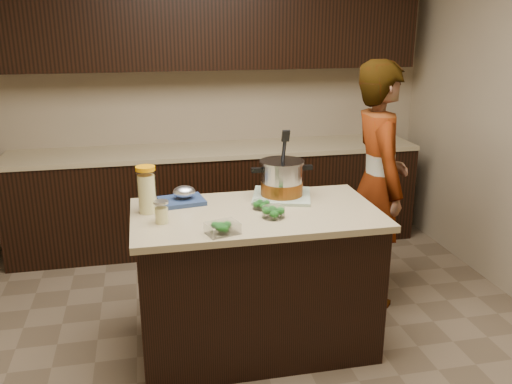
# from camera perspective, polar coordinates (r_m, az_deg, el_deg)

# --- Properties ---
(ground_plane) EXTENTS (4.00, 4.00, 0.00)m
(ground_plane) POSITION_cam_1_polar(r_m,az_deg,el_deg) (3.61, 0.00, -15.60)
(ground_plane) COLOR brown
(ground_plane) RESTS_ON ground
(room_shell) EXTENTS (4.04, 4.04, 2.72)m
(room_shell) POSITION_cam_1_polar(r_m,az_deg,el_deg) (3.03, 0.00, 12.61)
(room_shell) COLOR tan
(room_shell) RESTS_ON ground
(back_cabinets) EXTENTS (3.60, 0.63, 2.33)m
(back_cabinets) POSITION_cam_1_polar(r_m,az_deg,el_deg) (4.85, -4.30, 5.22)
(back_cabinets) COLOR black
(back_cabinets) RESTS_ON ground
(island) EXTENTS (1.46, 0.81, 0.90)m
(island) POSITION_cam_1_polar(r_m,az_deg,el_deg) (3.39, 0.00, -9.19)
(island) COLOR black
(island) RESTS_ON ground
(dish_towel) EXTENTS (0.45, 0.45, 0.02)m
(dish_towel) POSITION_cam_1_polar(r_m,az_deg,el_deg) (3.46, 2.71, -0.40)
(dish_towel) COLOR #597E55
(dish_towel) RESTS_ON island
(stock_pot) EXTENTS (0.40, 0.29, 0.40)m
(stock_pot) POSITION_cam_1_polar(r_m,az_deg,el_deg) (3.43, 2.74, 1.24)
(stock_pot) COLOR #B7B7BC
(stock_pot) RESTS_ON dish_towel
(lemonade_pitcher) EXTENTS (0.14, 0.14, 0.28)m
(lemonade_pitcher) POSITION_cam_1_polar(r_m,az_deg,el_deg) (3.21, -11.43, 0.05)
(lemonade_pitcher) COLOR #E7DE8D
(lemonade_pitcher) RESTS_ON island
(mason_jar) EXTENTS (0.10, 0.10, 0.14)m
(mason_jar) POSITION_cam_1_polar(r_m,az_deg,el_deg) (3.06, -9.92, -2.14)
(mason_jar) COLOR #E7DE8D
(mason_jar) RESTS_ON island
(broccoli_tub_left) EXTENTS (0.13, 0.13, 0.05)m
(broccoli_tub_left) POSITION_cam_1_polar(r_m,az_deg,el_deg) (3.24, 0.56, -1.39)
(broccoli_tub_left) COLOR silver
(broccoli_tub_left) RESTS_ON island
(broccoli_tub_right) EXTENTS (0.17, 0.17, 0.06)m
(broccoli_tub_right) POSITION_cam_1_polar(r_m,az_deg,el_deg) (3.10, 1.84, -2.20)
(broccoli_tub_right) COLOR silver
(broccoli_tub_right) RESTS_ON island
(broccoli_tub_rect) EXTENTS (0.20, 0.17, 0.06)m
(broccoli_tub_rect) POSITION_cam_1_polar(r_m,az_deg,el_deg) (2.88, -3.56, -3.88)
(broccoli_tub_rect) COLOR silver
(broccoli_tub_rect) RESTS_ON island
(blue_tray) EXTENTS (0.30, 0.26, 0.10)m
(blue_tray) POSITION_cam_1_polar(r_m,az_deg,el_deg) (3.37, -7.72, -0.57)
(blue_tray) COLOR navy
(blue_tray) RESTS_ON island
(person) EXTENTS (0.49, 0.68, 1.74)m
(person) POSITION_cam_1_polar(r_m,az_deg,el_deg) (3.93, 12.68, 0.78)
(person) COLOR gray
(person) RESTS_ON ground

